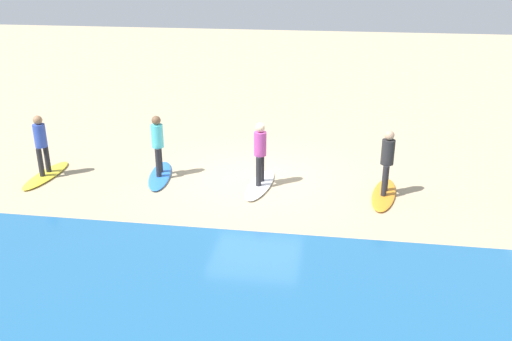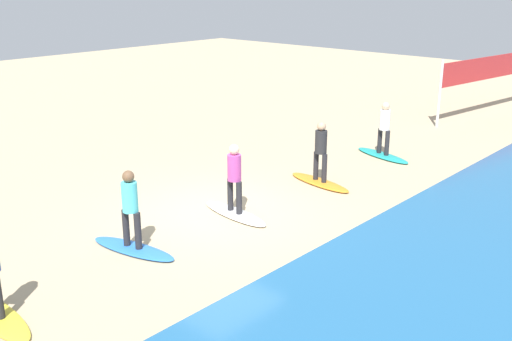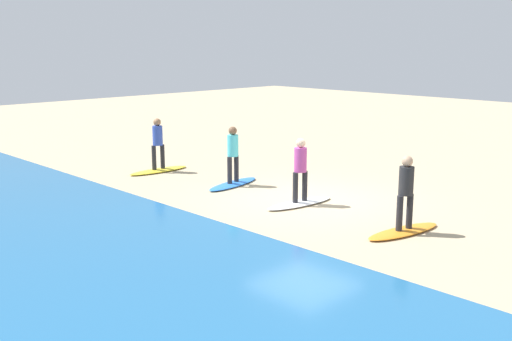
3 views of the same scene
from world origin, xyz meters
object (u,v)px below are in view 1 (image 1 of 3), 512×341
at_px(surfboard_blue, 160,176).
at_px(surfer_yellow, 41,141).
at_px(surfboard_orange, 384,195).
at_px(surfer_orange, 387,158).
at_px(surfer_blue, 158,141).
at_px(surfboard_yellow, 46,175).
at_px(surfboard_white, 260,185).
at_px(surfer_white, 260,149).

height_order(surfboard_blue, surfer_yellow, surfer_yellow).
xyz_separation_m(surfboard_orange, surfer_orange, (0.00, 0.00, 0.99)).
xyz_separation_m(surfer_orange, surfer_blue, (5.95, -0.37, 0.00)).
bearing_deg(surfboard_yellow, surfer_blue, 100.80).
height_order(surfboard_white, surfboard_blue, same).
height_order(surfer_blue, surfboard_yellow, surfer_blue).
bearing_deg(surfer_yellow, surfer_white, -177.85).
relative_size(surfboard_white, surfer_blue, 1.28).
bearing_deg(surfer_yellow, surfer_orange, -179.55).
relative_size(surfboard_orange, surfboard_yellow, 1.00).
relative_size(surfboard_orange, surfboard_blue, 1.00).
height_order(surfer_orange, surfer_yellow, same).
xyz_separation_m(surfer_white, surfboard_blue, (2.79, -0.22, -0.99)).
bearing_deg(surfer_yellow, surfboard_blue, -171.94).
bearing_deg(surfer_orange, surfer_yellow, 0.45).
xyz_separation_m(surfer_orange, surfboard_blue, (5.95, -0.37, -0.99)).
xyz_separation_m(surfboard_blue, surfboard_yellow, (3.09, 0.44, 0.00)).
bearing_deg(surfer_blue, surfer_white, 175.56).
bearing_deg(surfboard_yellow, surfboard_orange, 93.18).
xyz_separation_m(surfboard_orange, surfboard_white, (3.17, -0.15, 0.00)).
bearing_deg(surfer_orange, surfer_white, -2.71).
bearing_deg(surfboard_white, surfboard_orange, 93.78).
xyz_separation_m(surfboard_yellow, surfer_yellow, (0.00, 0.00, 0.99)).
xyz_separation_m(surfer_orange, surfer_yellow, (9.04, 0.07, 0.00)).
bearing_deg(surfer_blue, surfboard_white, 175.56).
height_order(surfboard_orange, surfboard_yellow, same).
height_order(surfer_white, surfboard_blue, surfer_white).
height_order(surfer_orange, surfboard_blue, surfer_orange).
bearing_deg(surfboard_blue, surfer_yellow, -92.51).
bearing_deg(surfboard_orange, surfboard_blue, -84.20).
distance_m(surfer_orange, surfer_white, 3.17).
bearing_deg(surfer_white, surfer_blue, -4.44).
relative_size(surfboard_blue, surfer_blue, 1.28).
bearing_deg(surfboard_orange, surfer_blue, -84.20).
xyz_separation_m(surfboard_white, surfer_blue, (2.79, -0.22, 0.99)).
distance_m(surfer_orange, surfer_blue, 5.96).
xyz_separation_m(surfer_orange, surfboard_yellow, (9.04, 0.07, -0.99)).
bearing_deg(surfer_white, surfer_yellow, 2.15).
relative_size(surfboard_orange, surfer_orange, 1.28).
relative_size(surfer_blue, surfboard_yellow, 0.78).
xyz_separation_m(surfer_white, surfer_yellow, (5.87, 0.22, 0.00)).
distance_m(surfer_white, surfer_blue, 2.80).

